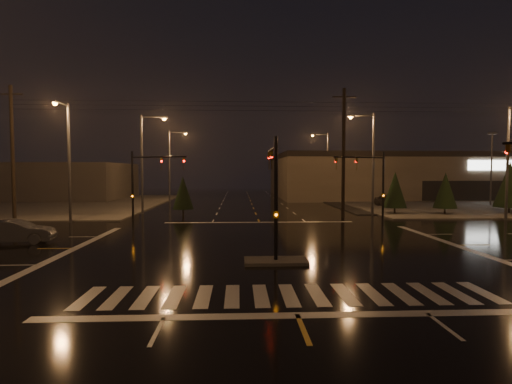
{
  "coord_description": "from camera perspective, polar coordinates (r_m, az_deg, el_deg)",
  "views": [
    {
      "loc": [
        -1.78,
        -22.77,
        4.36
      ],
      "look_at": [
        -0.63,
        3.22,
        3.0
      ],
      "focal_mm": 28.0,
      "sensor_mm": 36.0,
      "label": 1
    }
  ],
  "objects": [
    {
      "name": "conifer_3",
      "position": [
        39.09,
        -10.39,
        -0.09
      ],
      "size": [
        2.04,
        2.04,
        3.88
      ],
      "color": "black",
      "rests_on": "ground"
    },
    {
      "name": "streetlight_4",
      "position": [
        60.2,
        9.92,
        4.33
      ],
      "size": [
        2.77,
        0.32,
        10.0
      ],
      "color": "#38383A",
      "rests_on": "ground"
    },
    {
      "name": "streetlight_3",
      "position": [
        40.9,
        16.0,
        4.9
      ],
      "size": [
        2.77,
        0.32,
        10.0
      ],
      "color": "#38383A",
      "rests_on": "ground"
    },
    {
      "name": "signal_mast_nw",
      "position": [
        33.8,
        -15.75,
        1.92
      ],
      "size": [
        4.84,
        1.86,
        6.0
      ],
      "color": "black",
      "rests_on": "ground"
    },
    {
      "name": "car_parked",
      "position": [
        50.84,
        18.46,
        -1.22
      ],
      "size": [
        2.65,
        4.75,
        1.53
      ],
      "primitive_type": "imported",
      "rotation": [
        0.0,
        0.0,
        0.2
      ],
      "color": "black",
      "rests_on": "ground"
    },
    {
      "name": "commercial_block",
      "position": [
        72.81,
        -29.7,
        1.38
      ],
      "size": [
        30.0,
        18.0,
        5.6
      ],
      "primitive_type": "cube",
      "color": "#433E3B",
      "rests_on": "ground"
    },
    {
      "name": "crosswalk",
      "position": [
        14.55,
        4.75,
        -14.44
      ],
      "size": [
        15.0,
        2.6,
        0.01
      ],
      "primitive_type": "cube",
      "color": "beige",
      "rests_on": "ground"
    },
    {
      "name": "conifer_2",
      "position": [
        48.02,
        32.51,
        0.93
      ],
      "size": [
        2.98,
        2.98,
        5.35
      ],
      "color": "black",
      "rests_on": "ground"
    },
    {
      "name": "streetlight_2",
      "position": [
        57.56,
        -11.98,
        4.37
      ],
      "size": [
        2.77,
        0.32,
        10.0
      ],
      "color": "#38383A",
      "rests_on": "ground"
    },
    {
      "name": "streetlight_1",
      "position": [
        41.86,
        -15.58,
        4.86
      ],
      "size": [
        2.77,
        0.32,
        10.0
      ],
      "color": "#38383A",
      "rests_on": "ground"
    },
    {
      "name": "conifer_1",
      "position": [
        43.81,
        25.43,
        0.23
      ],
      "size": [
        2.27,
        2.27,
        4.24
      ],
      "color": "black",
      "rests_on": "ground"
    },
    {
      "name": "signal_mast_median",
      "position": [
        19.79,
        2.62,
        1.23
      ],
      "size": [
        0.25,
        4.59,
        6.0
      ],
      "color": "black",
      "rests_on": "ground"
    },
    {
      "name": "retail_building",
      "position": [
        77.97,
        25.62,
        2.32
      ],
      "size": [
        60.2,
        28.3,
        7.2
      ],
      "color": "brown",
      "rests_on": "ground"
    },
    {
      "name": "streetlight_6",
      "position": [
        41.48,
        32.56,
        4.52
      ],
      "size": [
        0.32,
        2.77,
        10.0
      ],
      "color": "#38383A",
      "rests_on": "ground"
    },
    {
      "name": "ground",
      "position": [
        23.25,
        1.91,
        -7.82
      ],
      "size": [
        140.0,
        140.0,
        0.0
      ],
      "primitive_type": "plane",
      "color": "black",
      "rests_on": "ground"
    },
    {
      "name": "conifer_0",
      "position": [
        42.5,
        19.25,
        0.33
      ],
      "size": [
        2.32,
        2.32,
        4.32
      ],
      "color": "black",
      "rests_on": "ground"
    },
    {
      "name": "utility_pole_1",
      "position": [
        38.09,
        12.4,
        5.59
      ],
      "size": [
        2.2,
        0.32,
        12.0
      ],
      "color": "black",
      "rests_on": "ground"
    },
    {
      "name": "car_crossing",
      "position": [
        28.1,
        -31.16,
        -4.89
      ],
      "size": [
        4.55,
        2.22,
        1.44
      ],
      "primitive_type": "imported",
      "rotation": [
        0.0,
        0.0,
        1.74
      ],
      "color": "#4E5155",
      "rests_on": "ground"
    },
    {
      "name": "sidewalk_nw",
      "position": [
        59.99,
        -30.61,
        -1.53
      ],
      "size": [
        36.0,
        36.0,
        0.12
      ],
      "primitive_type": "cube",
      "color": "#413F3A",
      "rests_on": "ground"
    },
    {
      "name": "signal_mast_ne",
      "position": [
        34.79,
        16.38,
        1.94
      ],
      "size": [
        4.84,
        1.86,
        6.0
      ],
      "color": "black",
      "rests_on": "ground"
    },
    {
      "name": "streetlight_5",
      "position": [
        36.84,
        -25.35,
        4.95
      ],
      "size": [
        0.32,
        2.77,
        10.0
      ],
      "color": "#38383A",
      "rests_on": "ground"
    },
    {
      "name": "median_island",
      "position": [
        19.33,
        2.84,
        -9.82
      ],
      "size": [
        3.0,
        1.6,
        0.15
      ],
      "primitive_type": "cube",
      "color": "#413F3A",
      "rests_on": "ground"
    },
    {
      "name": "stop_bar_far",
      "position": [
        34.09,
        0.47,
        -4.34
      ],
      "size": [
        16.0,
        0.5,
        0.01
      ],
      "primitive_type": "cube",
      "color": "beige",
      "rests_on": "ground"
    },
    {
      "name": "utility_pole_0",
      "position": [
        42.0,
        -31.45,
        4.97
      ],
      "size": [
        2.2,
        0.32,
        12.0
      ],
      "color": "black",
      "rests_on": "ground"
    },
    {
      "name": "sidewalk_ne",
      "position": [
        61.75,
        28.45,
        -1.36
      ],
      "size": [
        36.0,
        36.0,
        0.12
      ],
      "primitive_type": "cube",
      "color": "#413F3A",
      "rests_on": "ground"
    },
    {
      "name": "stop_bar_near",
      "position": [
        12.67,
        5.95,
        -17.13
      ],
      "size": [
        16.0,
        0.5,
        0.01
      ],
      "primitive_type": "cube",
      "color": "beige",
      "rests_on": "ground"
    }
  ]
}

